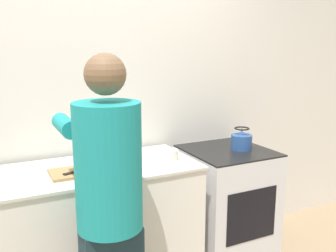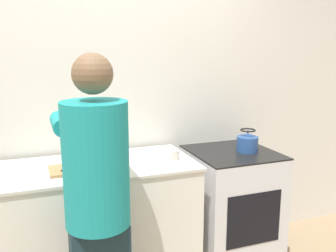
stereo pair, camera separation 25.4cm
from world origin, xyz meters
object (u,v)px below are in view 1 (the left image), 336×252
person (109,204)px  kettle (241,140)px  oven (226,204)px  cutting_board (76,172)px  knife (78,171)px  bowl_prep (168,155)px

person → kettle: 1.36m
oven → cutting_board: size_ratio=2.88×
person → knife: 0.48m
oven → knife: (-1.20, -0.09, 0.49)m
knife → oven: bearing=-14.4°
oven → cutting_board: 1.30m
oven → knife: size_ratio=4.45×
kettle → bowl_prep: size_ratio=1.23×
kettle → person: bearing=-156.9°
cutting_board → bowl_prep: bearing=1.0°
oven → kettle: bearing=-17.7°
cutting_board → kettle: bearing=1.7°
knife → bowl_prep: bearing=-15.9°
oven → person: size_ratio=0.55×
cutting_board → knife: knife is taller
oven → bowl_prep: 0.75m
oven → bowl_prep: bearing=-173.8°
oven → knife: knife is taller
oven → person: bearing=-153.7°
person → bowl_prep: (0.59, 0.51, 0.05)m
knife → person: bearing=-102.9°
person → cutting_board: bearing=96.2°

